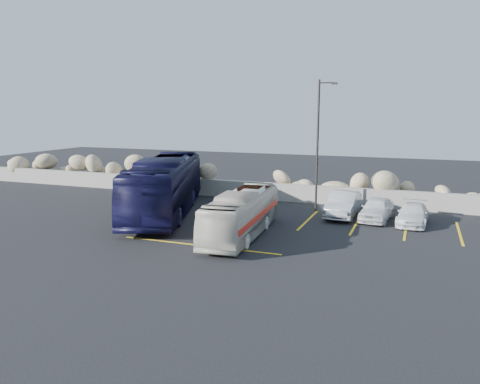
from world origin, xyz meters
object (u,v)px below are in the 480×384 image
(car_a, at_px, (377,209))
(car_b, at_px, (343,204))
(lamppost, at_px, (318,142))
(vintage_bus, at_px, (242,214))
(car_c, at_px, (413,214))
(tour_coach, at_px, (165,186))

(car_a, xyz_separation_m, car_b, (-1.93, 0.31, 0.08))
(lamppost, bearing_deg, car_b, -23.99)
(lamppost, relative_size, vintage_bus, 0.99)
(lamppost, xyz_separation_m, car_c, (5.63, -1.30, -3.74))
(car_a, relative_size, car_c, 1.00)
(vintage_bus, xyz_separation_m, car_a, (5.98, 5.91, -0.47))
(vintage_bus, xyz_separation_m, car_c, (7.92, 5.69, -0.57))
(tour_coach, xyz_separation_m, car_c, (14.06, 2.62, -1.15))
(car_a, bearing_deg, lamppost, 169.51)
(car_a, height_order, car_c, car_a)
(lamppost, relative_size, tour_coach, 0.65)
(vintage_bus, distance_m, car_b, 7.43)
(car_c, bearing_deg, lamppost, 170.13)
(car_a, bearing_deg, tour_coach, -160.88)
(lamppost, distance_m, car_c, 6.88)
(vintage_bus, bearing_deg, car_a, 40.37)
(car_b, distance_m, car_c, 3.92)
(tour_coach, xyz_separation_m, car_b, (10.18, 3.14, -0.98))
(lamppost, height_order, tour_coach, lamppost)
(lamppost, height_order, car_b, lamppost)
(car_c, bearing_deg, car_a, 176.80)
(car_a, bearing_deg, car_b, 176.91)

